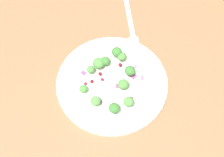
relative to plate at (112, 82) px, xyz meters
The scene contains 27 objects.
ground_plane 4.19cm from the plate, 52.13° to the right, with size 180.00×180.00×2.00cm, color brown.
plate is the anchor object (origin of this frame).
dressing_pool 0.44cm from the plate, 135.00° to the right, with size 15.44×15.44×0.20cm, color white.
broccoli_floret_0 5.97cm from the plate, 50.31° to the left, with size 1.95×1.95×1.98cm.
broccoli_floret_1 3.75cm from the plate, 138.51° to the right, with size 2.58×2.58×2.61cm.
broccoli_floret_2 5.41cm from the plate, ahead, with size 2.36×2.36×2.39cm.
broccoli_floret_3 7.29cm from the plate, 96.76° to the left, with size 2.01×2.01×2.03cm.
broccoli_floret_4 5.59cm from the plate, 23.97° to the left, with size 2.82×2.82×2.86cm.
broccoli_floret_5 7.32cm from the plate, 133.35° to the left, with size 2.36×2.36×2.39cm.
broccoli_floret_6 6.84cm from the plate, 36.41° to the right, with size 2.35×2.35×2.38cm.
broccoli_floret_7 8.05cm from the plate, 168.64° to the left, with size 2.51×2.51×2.54cm.
broccoli_floret_8 7.55cm from the plate, 23.70° to the right, with size 2.59×2.59×2.62cm.
broccoli_floret_9 5.18cm from the plate, 82.87° to the right, with size 2.55×2.55×2.58cm.
broccoli_floret_10 7.47cm from the plate, 164.13° to the right, with size 2.38×2.38×2.41cm.
cranberry_0 6.36cm from the plate, 82.26° to the left, with size 0.74×0.74×0.74cm, color maroon.
cranberry_1 3.51cm from the plate, 45.36° to the left, with size 0.90×0.90×0.90cm, color maroon.
cranberry_2 2.63cm from the plate, 72.42° to the left, with size 0.76×0.76×0.76cm, color maroon.
cranberry_3 4.84cm from the plate, 42.82° to the right, with size 0.96×0.96×0.96cm, color maroon.
cranberry_4 4.85cm from the plate, 77.80° to the left, with size 0.87×0.87×0.87cm, color maroon.
cranberry_5 6.84cm from the plate, 149.91° to the right, with size 0.92×0.92×0.92cm, color maroon.
onion_bit_0 5.36cm from the plate, 91.08° to the right, with size 1.24×1.27×0.42cm, color #843D75.
onion_bit_1 2.25cm from the plate, 149.98° to the right, with size 1.33×0.96×0.53cm, color #843D75.
onion_bit_2 7.30cm from the plate, 57.88° to the left, with size 0.90×1.06×0.30cm, color #843D75.
onion_bit_3 6.24cm from the plate, 139.26° to the left, with size 0.93×0.93×0.57cm, color #934C84.
onion_bit_4 6.78cm from the plate, 71.34° to the right, with size 0.80×1.04×0.50cm, color #A35B93.
onion_bit_5 7.35cm from the plate, 97.96° to the right, with size 0.82×1.22×0.50cm, color #A35B93.
fork 19.28cm from the plate, 30.49° to the right, with size 18.67×4.45×0.50cm.
Camera 1 is at (-34.22, 11.55, 61.16)cm, focal length 46.03 mm.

